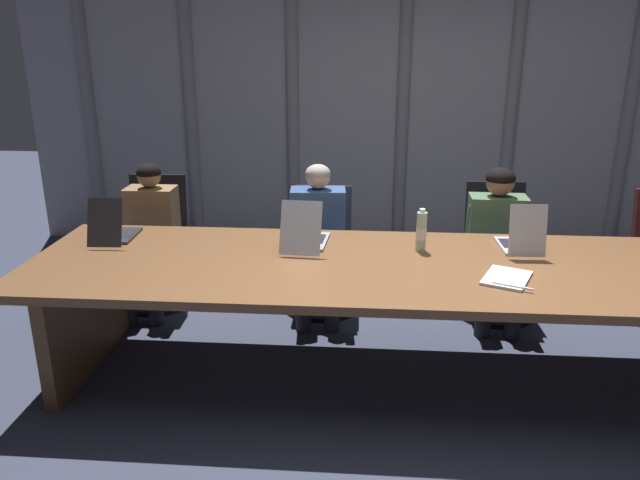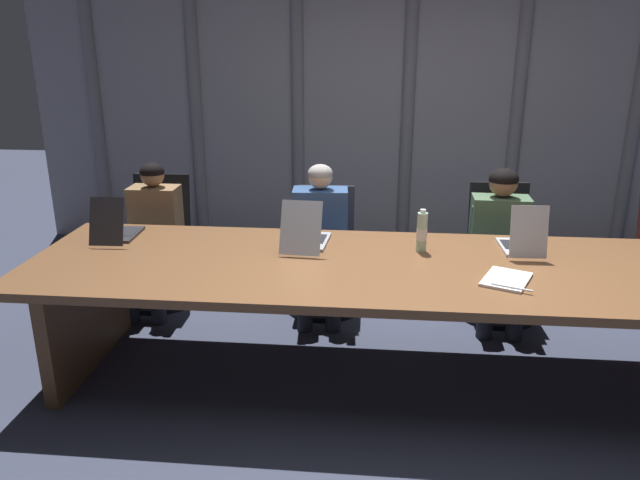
{
  "view_description": "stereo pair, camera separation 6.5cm",
  "coord_description": "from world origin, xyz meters",
  "px_view_note": "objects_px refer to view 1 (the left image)",
  "views": [
    {
      "loc": [
        -0.32,
        -3.32,
        2.0
      ],
      "look_at": [
        -0.59,
        0.1,
        0.84
      ],
      "focal_mm": 34.36,
      "sensor_mm": 36.0,
      "label": 1
    },
    {
      "loc": [
        -0.26,
        -3.31,
        2.0
      ],
      "look_at": [
        -0.59,
        0.1,
        0.84
      ],
      "focal_mm": 34.36,
      "sensor_mm": 36.0,
      "label": 2
    }
  ],
  "objects_px": {
    "spiral_notepad": "(507,278)",
    "laptop_center": "(520,241)",
    "person_left_mid": "(318,233)",
    "water_bottle_primary": "(421,232)",
    "office_chair_left_mid": "(322,264)",
    "person_center": "(497,236)",
    "office_chair_center": "(495,266)",
    "laptop_left_mid": "(305,237)",
    "person_left_end": "(149,231)",
    "laptop_left_end": "(115,231)",
    "office_chair_left_end": "(156,257)"
  },
  "relations": [
    {
      "from": "spiral_notepad",
      "to": "laptop_center",
      "type": "bearing_deg",
      "value": 94.02
    },
    {
      "from": "person_left_mid",
      "to": "water_bottle_primary",
      "type": "bearing_deg",
      "value": 42.55
    },
    {
      "from": "office_chair_left_mid",
      "to": "spiral_notepad",
      "type": "height_order",
      "value": "office_chair_left_mid"
    },
    {
      "from": "person_left_mid",
      "to": "spiral_notepad",
      "type": "bearing_deg",
      "value": 41.6
    },
    {
      "from": "person_left_mid",
      "to": "person_center",
      "type": "relative_size",
      "value": 1.0
    },
    {
      "from": "laptop_center",
      "to": "person_left_mid",
      "type": "distance_m",
      "value": 1.43
    },
    {
      "from": "office_chair_left_mid",
      "to": "office_chair_center",
      "type": "height_order",
      "value": "office_chair_center"
    },
    {
      "from": "water_bottle_primary",
      "to": "laptop_left_mid",
      "type": "bearing_deg",
      "value": 178.18
    },
    {
      "from": "laptop_left_mid",
      "to": "person_left_mid",
      "type": "height_order",
      "value": "person_left_mid"
    },
    {
      "from": "water_bottle_primary",
      "to": "spiral_notepad",
      "type": "height_order",
      "value": "water_bottle_primary"
    },
    {
      "from": "office_chair_left_mid",
      "to": "person_left_end",
      "type": "relative_size",
      "value": 0.82
    },
    {
      "from": "laptop_left_end",
      "to": "office_chair_left_mid",
      "type": "relative_size",
      "value": 0.48
    },
    {
      "from": "office_chair_left_mid",
      "to": "office_chair_left_end",
      "type": "bearing_deg",
      "value": -91.03
    },
    {
      "from": "water_bottle_primary",
      "to": "spiral_notepad",
      "type": "xyz_separation_m",
      "value": [
        0.43,
        -0.44,
        -0.11
      ]
    },
    {
      "from": "person_left_mid",
      "to": "spiral_notepad",
      "type": "xyz_separation_m",
      "value": [
        1.11,
        -1.09,
        0.13
      ]
    },
    {
      "from": "laptop_center",
      "to": "person_center",
      "type": "xyz_separation_m",
      "value": [
        -0.0,
        0.61,
        -0.17
      ]
    },
    {
      "from": "person_left_mid",
      "to": "spiral_notepad",
      "type": "relative_size",
      "value": 3.05
    },
    {
      "from": "office_chair_left_end",
      "to": "water_bottle_primary",
      "type": "bearing_deg",
      "value": 65.32
    },
    {
      "from": "office_chair_left_end",
      "to": "spiral_notepad",
      "type": "height_order",
      "value": "office_chair_left_end"
    },
    {
      "from": "person_left_end",
      "to": "spiral_notepad",
      "type": "xyz_separation_m",
      "value": [
        2.36,
        -1.08,
        0.14
      ]
    },
    {
      "from": "laptop_left_mid",
      "to": "office_chair_center",
      "type": "bearing_deg",
      "value": -55.72
    },
    {
      "from": "laptop_left_mid",
      "to": "office_chair_left_end",
      "type": "height_order",
      "value": "laptop_left_mid"
    },
    {
      "from": "person_left_end",
      "to": "person_center",
      "type": "height_order",
      "value": "person_center"
    },
    {
      "from": "office_chair_center",
      "to": "person_left_end",
      "type": "xyz_separation_m",
      "value": [
        -2.57,
        -0.17,
        0.27
      ]
    },
    {
      "from": "laptop_center",
      "to": "office_chair_left_end",
      "type": "bearing_deg",
      "value": 71.43
    },
    {
      "from": "office_chair_left_end",
      "to": "office_chair_center",
      "type": "relative_size",
      "value": 1.01
    },
    {
      "from": "laptop_center",
      "to": "person_center",
      "type": "distance_m",
      "value": 0.63
    },
    {
      "from": "laptop_left_end",
      "to": "office_chair_left_end",
      "type": "distance_m",
      "value": 0.88
    },
    {
      "from": "laptop_left_end",
      "to": "person_left_end",
      "type": "relative_size",
      "value": 0.39
    },
    {
      "from": "person_left_end",
      "to": "spiral_notepad",
      "type": "relative_size",
      "value": 3.01
    },
    {
      "from": "laptop_left_mid",
      "to": "spiral_notepad",
      "type": "bearing_deg",
      "value": -108.1
    },
    {
      "from": "laptop_left_mid",
      "to": "office_chair_left_end",
      "type": "relative_size",
      "value": 0.51
    },
    {
      "from": "person_center",
      "to": "person_left_mid",
      "type": "bearing_deg",
      "value": -88.25
    },
    {
      "from": "office_chair_center",
      "to": "water_bottle_primary",
      "type": "height_order",
      "value": "water_bottle_primary"
    },
    {
      "from": "laptop_left_end",
      "to": "person_left_mid",
      "type": "bearing_deg",
      "value": -66.78
    },
    {
      "from": "office_chair_left_mid",
      "to": "spiral_notepad",
      "type": "bearing_deg",
      "value": 40.46
    },
    {
      "from": "laptop_left_mid",
      "to": "office_chair_left_end",
      "type": "distance_m",
      "value": 1.55
    },
    {
      "from": "laptop_left_mid",
      "to": "office_chair_left_mid",
      "type": "bearing_deg",
      "value": 0.73
    },
    {
      "from": "person_left_end",
      "to": "laptop_left_mid",
      "type": "bearing_deg",
      "value": 62.95
    },
    {
      "from": "person_center",
      "to": "office_chair_center",
      "type": "bearing_deg",
      "value": 167.68
    },
    {
      "from": "laptop_center",
      "to": "office_chair_center",
      "type": "relative_size",
      "value": 0.41
    },
    {
      "from": "laptop_center",
      "to": "spiral_notepad",
      "type": "xyz_separation_m",
      "value": [
        -0.17,
        -0.48,
        -0.05
      ]
    },
    {
      "from": "person_left_end",
      "to": "water_bottle_primary",
      "type": "xyz_separation_m",
      "value": [
        1.93,
        -0.64,
        0.25
      ]
    },
    {
      "from": "laptop_left_mid",
      "to": "office_chair_center",
      "type": "xyz_separation_m",
      "value": [
        1.35,
        0.78,
        -0.46
      ]
    },
    {
      "from": "office_chair_left_mid",
      "to": "office_chair_center",
      "type": "xyz_separation_m",
      "value": [
        1.3,
        0.0,
        0.02
      ]
    },
    {
      "from": "laptop_left_mid",
      "to": "person_left_end",
      "type": "xyz_separation_m",
      "value": [
        -1.23,
        0.62,
        -0.19
      ]
    },
    {
      "from": "office_chair_left_mid",
      "to": "spiral_notepad",
      "type": "xyz_separation_m",
      "value": [
        1.09,
        -1.24,
        0.42
      ]
    },
    {
      "from": "office_chair_left_end",
      "to": "person_left_end",
      "type": "bearing_deg",
      "value": 6.88
    },
    {
      "from": "laptop_left_end",
      "to": "office_chair_center",
      "type": "height_order",
      "value": "laptop_left_end"
    },
    {
      "from": "laptop_center",
      "to": "laptop_left_mid",
      "type": "bearing_deg",
      "value": 88.86
    }
  ]
}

